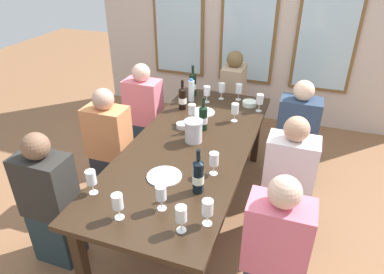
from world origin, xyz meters
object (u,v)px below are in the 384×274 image
object	(u,v)px
dining_table	(191,151)
seated_person_1	(287,183)
wine_glass_11	(192,110)
wine_bottle_3	(198,176)
wine_glass_4	(208,208)
wine_glass_7	(181,215)
wine_glass_10	(161,194)
seated_person_3	(296,137)
wine_glass_3	(207,91)
wine_glass_9	(91,178)
wine_bottle_1	(183,98)
seated_person_4	(50,203)
wine_glass_1	(239,89)
wine_glass_5	(222,88)
seated_person_6	(233,99)
wine_glass_8	(235,110)
wine_glass_6	(214,160)
tasting_bowl_0	(182,125)
wine_bottle_2	(193,84)
seated_person_0	(110,148)
wine_glass_2	(118,203)
white_plate_1	(164,176)
seated_person_5	(274,255)
white_plate_0	(203,112)
tasting_bowl_1	(249,103)
water_bottle	(191,91)
wine_glass_0	(260,100)
metal_pitcher	(194,131)
wine_bottle_0	(203,118)

from	to	relation	value
dining_table	seated_person_1	bearing A→B (deg)	1.45
dining_table	wine_glass_11	bearing A→B (deg)	107.83
wine_bottle_3	wine_glass_4	size ratio (longest dim) A/B	1.85
wine_glass_7	wine_glass_10	xyz separation A→B (m)	(-0.18, 0.13, -0.00)
wine_glass_11	seated_person_3	world-z (taller)	seated_person_3
wine_glass_3	wine_glass_9	xyz separation A→B (m)	(-0.27, -1.66, 0.00)
wine_bottle_3	wine_glass_7	xyz separation A→B (m)	(0.02, -0.37, -0.01)
wine_bottle_1	seated_person_4	xyz separation A→B (m)	(-0.50, -1.42, -0.33)
wine_glass_10	wine_glass_11	bearing A→B (deg)	100.33
wine_glass_1	wine_glass_5	size ratio (longest dim) A/B	1.00
seated_person_1	seated_person_6	size ratio (longest dim) A/B	1.00
wine_glass_11	seated_person_3	bearing A→B (deg)	23.92
wine_bottle_1	wine_glass_8	world-z (taller)	wine_bottle_1
wine_glass_3	wine_glass_11	size ratio (longest dim) A/B	1.00
wine_glass_6	seated_person_3	distance (m)	1.29
tasting_bowl_0	wine_glass_5	bearing A→B (deg)	77.97
dining_table	wine_bottle_2	bearing A→B (deg)	108.28
wine_glass_7	seated_person_1	distance (m)	1.14
seated_person_0	seated_person_4	world-z (taller)	same
wine_glass_9	wine_glass_11	xyz separation A→B (m)	(0.28, 1.19, -0.00)
wine_glass_2	wine_glass_3	bearing A→B (deg)	90.36
white_plate_1	wine_glass_3	distance (m)	1.35
seated_person_4	wine_glass_10	bearing A→B (deg)	-0.02
seated_person_4	wine_glass_9	bearing A→B (deg)	-1.04
wine_glass_5	seated_person_1	world-z (taller)	seated_person_1
wine_glass_5	wine_glass_10	size ratio (longest dim) A/B	1.00
wine_glass_5	seated_person_5	world-z (taller)	seated_person_5
wine_bottle_2	wine_glass_3	xyz separation A→B (m)	(0.19, -0.12, -0.01)
seated_person_1	wine_glass_3	bearing A→B (deg)	138.24
white_plate_0	wine_glass_10	world-z (taller)	wine_glass_10
wine_glass_2	wine_glass_1	bearing A→B (deg)	81.88
tasting_bowl_1	wine_glass_5	size ratio (longest dim) A/B	0.83
seated_person_0	seated_person_1	xyz separation A→B (m)	(1.61, -0.00, 0.00)
wine_bottle_3	seated_person_4	distance (m)	1.14
seated_person_1	wine_glass_7	bearing A→B (deg)	-119.02
white_plate_1	wine_glass_10	xyz separation A→B (m)	(0.12, -0.31, 0.11)
water_bottle	seated_person_0	world-z (taller)	seated_person_0
white_plate_1	wine_glass_0	bearing A→B (deg)	71.31
wine_bottle_3	seated_person_4	bearing A→B (deg)	-167.23
metal_pitcher	seated_person_1	bearing A→B (deg)	-2.43
wine_bottle_0	wine_glass_2	xyz separation A→B (m)	(-0.13, -1.24, 0.00)
wine_glass_11	seated_person_6	size ratio (longest dim) A/B	0.16
tasting_bowl_0	white_plate_1	bearing A→B (deg)	-79.22
white_plate_0	wine_bottle_2	distance (m)	0.46
dining_table	wine_bottle_3	xyz separation A→B (m)	(0.25, -0.56, 0.19)
metal_pitcher	wine_glass_9	bearing A→B (deg)	-115.14
wine_glass_3	seated_person_0	distance (m)	1.12
white_plate_1	seated_person_5	size ratio (longest dim) A/B	0.23
wine_bottle_0	wine_glass_7	bearing A→B (deg)	-77.96
wine_glass_8	wine_glass_3	bearing A→B (deg)	138.46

